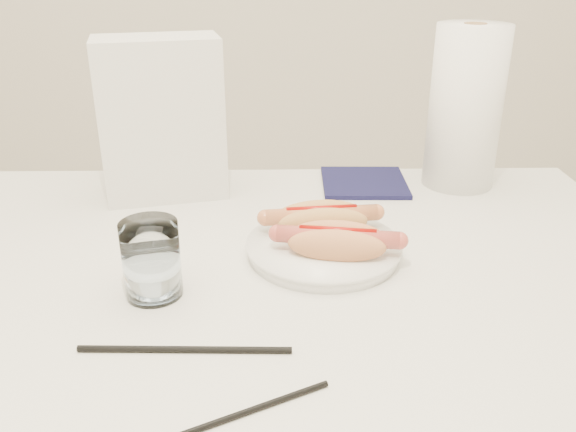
{
  "coord_description": "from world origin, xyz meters",
  "views": [
    {
      "loc": [
        0.05,
        -0.7,
        1.15
      ],
      "look_at": [
        0.07,
        0.03,
        0.82
      ],
      "focal_mm": 37.47,
      "sensor_mm": 36.0,
      "label": 1
    }
  ],
  "objects_px": {
    "hotdog_right": "(337,242)",
    "water_glass": "(151,259)",
    "plate": "(324,250)",
    "paper_towel_roll": "(465,108)",
    "table": "(240,311)",
    "napkin_box": "(162,119)",
    "hotdog_left": "(321,219)"
  },
  "relations": [
    {
      "from": "water_glass",
      "to": "hotdog_left",
      "type": "bearing_deg",
      "value": 32.27
    },
    {
      "from": "plate",
      "to": "hotdog_right",
      "type": "relative_size",
      "value": 1.28
    },
    {
      "from": "hotdog_left",
      "to": "paper_towel_roll",
      "type": "xyz_separation_m",
      "value": [
        0.26,
        0.24,
        0.1
      ]
    },
    {
      "from": "hotdog_left",
      "to": "hotdog_right",
      "type": "height_order",
      "value": "same"
    },
    {
      "from": "hotdog_right",
      "to": "hotdog_left",
      "type": "bearing_deg",
      "value": 111.75
    },
    {
      "from": "table",
      "to": "hotdog_left",
      "type": "height_order",
      "value": "hotdog_left"
    },
    {
      "from": "table",
      "to": "napkin_box",
      "type": "relative_size",
      "value": 4.52
    },
    {
      "from": "table",
      "to": "plate",
      "type": "xyz_separation_m",
      "value": [
        0.12,
        0.05,
        0.07
      ]
    },
    {
      "from": "plate",
      "to": "water_glass",
      "type": "relative_size",
      "value": 2.14
    },
    {
      "from": "hotdog_right",
      "to": "water_glass",
      "type": "relative_size",
      "value": 1.67
    },
    {
      "from": "water_glass",
      "to": "napkin_box",
      "type": "xyz_separation_m",
      "value": [
        -0.04,
        0.34,
        0.08
      ]
    },
    {
      "from": "napkin_box",
      "to": "water_glass",
      "type": "bearing_deg",
      "value": -96.39
    },
    {
      "from": "plate",
      "to": "hotdog_right",
      "type": "distance_m",
      "value": 0.05
    },
    {
      "from": "hotdog_right",
      "to": "napkin_box",
      "type": "bearing_deg",
      "value": 143.85
    },
    {
      "from": "plate",
      "to": "table",
      "type": "bearing_deg",
      "value": -158.51
    },
    {
      "from": "table",
      "to": "water_glass",
      "type": "distance_m",
      "value": 0.16
    },
    {
      "from": "water_glass",
      "to": "paper_towel_roll",
      "type": "relative_size",
      "value": 0.35
    },
    {
      "from": "hotdog_right",
      "to": "water_glass",
      "type": "distance_m",
      "value": 0.24
    },
    {
      "from": "water_glass",
      "to": "paper_towel_roll",
      "type": "xyz_separation_m",
      "value": [
        0.48,
        0.37,
        0.09
      ]
    },
    {
      "from": "table",
      "to": "hotdog_left",
      "type": "xyz_separation_m",
      "value": [
        0.12,
        0.08,
        0.1
      ]
    },
    {
      "from": "table",
      "to": "plate",
      "type": "relative_size",
      "value": 5.77
    },
    {
      "from": "napkin_box",
      "to": "plate",
      "type": "bearing_deg",
      "value": -55.85
    },
    {
      "from": "plate",
      "to": "paper_towel_roll",
      "type": "height_order",
      "value": "paper_towel_roll"
    },
    {
      "from": "plate",
      "to": "paper_towel_roll",
      "type": "bearing_deg",
      "value": 46.36
    },
    {
      "from": "plate",
      "to": "water_glass",
      "type": "distance_m",
      "value": 0.24
    },
    {
      "from": "napkin_box",
      "to": "paper_towel_roll",
      "type": "distance_m",
      "value": 0.52
    },
    {
      "from": "plate",
      "to": "paper_towel_roll",
      "type": "xyz_separation_m",
      "value": [
        0.26,
        0.28,
        0.13
      ]
    },
    {
      "from": "table",
      "to": "hotdog_right",
      "type": "relative_size",
      "value": 7.36
    },
    {
      "from": "table",
      "to": "paper_towel_roll",
      "type": "relative_size",
      "value": 4.3
    },
    {
      "from": "plate",
      "to": "water_glass",
      "type": "bearing_deg",
      "value": -155.81
    },
    {
      "from": "hotdog_left",
      "to": "napkin_box",
      "type": "xyz_separation_m",
      "value": [
        -0.25,
        0.2,
        0.09
      ]
    },
    {
      "from": "table",
      "to": "hotdog_right",
      "type": "bearing_deg",
      "value": 5.95
    }
  ]
}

